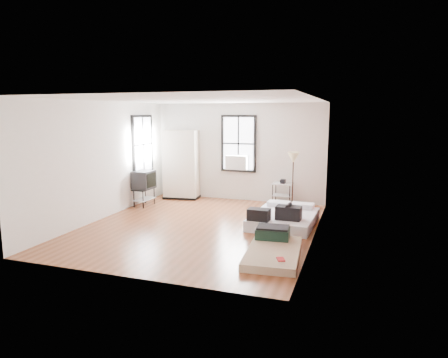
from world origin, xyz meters
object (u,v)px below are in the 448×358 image
(floor_lamp, at_px, (293,161))
(side_table, at_px, (283,188))
(tv_stand, at_px, (144,181))
(mattress_main, at_px, (283,218))
(mattress_bare, at_px, (273,248))
(wardrobe, at_px, (181,165))

(floor_lamp, bearing_deg, side_table, 157.20)
(tv_stand, bearing_deg, mattress_main, -7.18)
(side_table, bearing_deg, mattress_bare, -81.91)
(mattress_bare, relative_size, wardrobe, 0.88)
(floor_lamp, relative_size, tv_stand, 1.53)
(mattress_main, relative_size, tv_stand, 1.96)
(side_table, xyz_separation_m, floor_lamp, (0.29, -0.12, 0.78))
(mattress_bare, relative_size, floor_lamp, 1.20)
(wardrobe, bearing_deg, floor_lamp, -7.49)
(mattress_main, height_order, floor_lamp, floor_lamp)
(mattress_main, bearing_deg, mattress_bare, -82.68)
(mattress_main, xyz_separation_m, wardrobe, (-3.42, 1.92, 0.85))
(mattress_bare, xyz_separation_m, floor_lamp, (-0.27, 3.83, 1.15))
(floor_lamp, bearing_deg, tv_stand, -162.47)
(mattress_main, bearing_deg, floor_lamp, 95.33)
(floor_lamp, distance_m, tv_stand, 4.09)
(mattress_bare, distance_m, tv_stand, 4.92)
(mattress_bare, bearing_deg, wardrobe, 128.07)
(mattress_bare, height_order, floor_lamp, floor_lamp)
(wardrobe, xyz_separation_m, tv_stand, (-0.54, -1.27, -0.32))
(mattress_main, xyz_separation_m, floor_lamp, (-0.10, 1.87, 1.10))
(wardrobe, bearing_deg, tv_stand, -119.51)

